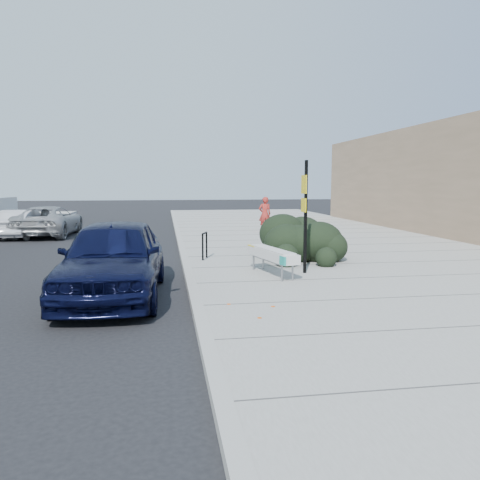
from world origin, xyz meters
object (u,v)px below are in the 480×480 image
object	(u,v)px
sedan_navy	(114,258)
sign_post	(305,210)
wagon_silver	(22,224)
pedestrian	(265,214)
bike_rack	(205,243)
suv_silver	(49,221)
bench	(272,255)

from	to	relation	value
sedan_navy	sign_post	bearing A→B (deg)	16.93
wagon_silver	pedestrian	distance (m)	11.23
bike_rack	suv_silver	size ratio (longest dim) A/B	0.16
bike_rack	sedan_navy	xyz separation A→B (m)	(-2.29, -3.88, 0.21)
sedan_navy	wagon_silver	xyz separation A→B (m)	(-5.35, 12.27, -0.22)
sedan_navy	suv_silver	bearing A→B (deg)	110.83
sign_post	pedestrian	size ratio (longest dim) A/B	1.73
bench	bike_rack	xyz separation A→B (m)	(-1.47, 2.77, -0.02)
sign_post	suv_silver	bearing A→B (deg)	122.93
wagon_silver	suv_silver	world-z (taller)	suv_silver
bike_rack	sedan_navy	bearing A→B (deg)	-102.38
bike_rack	pedestrian	size ratio (longest dim) A/B	0.49
bench	wagon_silver	bearing A→B (deg)	116.04
bench	sedan_navy	size ratio (longest dim) A/B	0.44
wagon_silver	pedestrian	world-z (taller)	pedestrian
bike_rack	wagon_silver	size ratio (longest dim) A/B	0.21
bike_rack	pedestrian	world-z (taller)	pedestrian
bench	wagon_silver	size ratio (longest dim) A/B	0.58
bench	suv_silver	world-z (taller)	suv_silver
sedan_navy	suv_silver	size ratio (longest dim) A/B	0.99
sign_post	sedan_navy	size ratio (longest dim) A/B	0.58
sign_post	suv_silver	world-z (taller)	sign_post
bike_rack	pedestrian	bearing A→B (deg)	83.78
bench	bike_rack	size ratio (longest dim) A/B	2.70
suv_silver	bike_rack	bearing A→B (deg)	128.80
bike_rack	suv_silver	xyz separation A→B (m)	(-6.60, 8.86, 0.06)
bike_rack	sign_post	distance (m)	3.73
sedan_navy	bike_rack	bearing A→B (deg)	61.59
bike_rack	wagon_silver	world-z (taller)	wagon_silver
sedan_navy	pedestrian	world-z (taller)	pedestrian
suv_silver	pedestrian	xyz separation A→B (m)	(10.17, -1.00, 0.28)
bike_rack	sign_post	bearing A→B (deg)	-30.23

